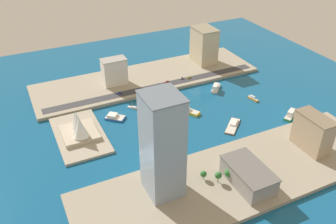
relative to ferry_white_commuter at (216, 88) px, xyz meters
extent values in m
plane|color=#145684|center=(-33.31, 53.78, -2.67)|extent=(440.00, 440.00, 0.00)
cube|color=#9E937F|center=(-118.87, 53.78, -1.13)|extent=(70.00, 240.00, 3.07)
cube|color=#9E937F|center=(52.25, 53.78, -1.13)|extent=(70.00, 240.00, 3.07)
cube|color=#A89E89|center=(-19.25, 144.98, -1.67)|extent=(69.00, 38.52, 2.00)
cube|color=#38383D|center=(27.87, 53.78, 0.47)|extent=(10.36, 228.00, 0.15)
cube|color=silver|center=(0.59, -0.55, -1.36)|extent=(17.93, 17.37, 2.61)
cone|color=silver|center=(7.96, -7.47, -1.36)|extent=(3.32, 3.32, 2.35)
cube|color=white|center=(-1.46, 1.37, 2.19)|extent=(10.39, 10.13, 4.49)
cube|color=beige|center=(0.59, -0.55, -0.01)|extent=(17.21, 16.67, 0.10)
cube|color=orange|center=(-32.72, -22.44, -1.74)|extent=(12.11, 5.18, 1.85)
cone|color=orange|center=(-38.98, -23.63, -1.74)|extent=(1.95, 1.95, 1.67)
cube|color=white|center=(-31.77, -22.26, 0.19)|extent=(5.29, 2.74, 2.01)
cube|color=beige|center=(-32.72, -22.44, -0.77)|extent=(11.62, 4.98, 0.10)
cube|color=white|center=(3.27, 89.36, -2.19)|extent=(9.26, 8.50, 0.96)
cone|color=white|center=(7.21, 92.75, -2.19)|extent=(1.22, 1.22, 0.86)
cube|color=white|center=(2.26, 88.49, -1.19)|extent=(4.90, 4.60, 1.04)
cube|color=beige|center=(3.27, 89.36, -1.66)|extent=(8.89, 8.16, 0.10)
cylinder|color=silver|center=(3.65, 89.69, 2.35)|extent=(0.24, 0.24, 8.11)
cube|color=blue|center=(-6.67, 109.75, -1.75)|extent=(18.53, 19.10, 1.84)
cone|color=blue|center=(-12.65, 103.07, -1.75)|extent=(2.34, 2.34, 1.66)
cube|color=white|center=(-4.95, 111.67, 0.35)|extent=(10.83, 10.86, 2.36)
cube|color=beige|center=(-6.67, 109.75, -0.78)|extent=(17.79, 18.33, 0.10)
cube|color=yellow|center=(-23.08, 46.92, -1.38)|extent=(27.47, 19.58, 2.57)
cone|color=yellow|center=(-35.72, 39.83, -1.38)|extent=(3.15, 3.15, 2.31)
cube|color=white|center=(-21.09, 48.03, 1.85)|extent=(10.90, 9.07, 3.90)
cube|color=beige|center=(-23.08, 46.92, -0.05)|extent=(26.37, 18.80, 0.10)
cube|color=brown|center=(-63.14, 22.13, -2.14)|extent=(23.36, 24.46, 1.07)
cone|color=brown|center=(-72.02, 31.83, -2.14)|extent=(1.36, 1.36, 0.96)
cube|color=white|center=(-60.24, 18.96, -0.82)|extent=(10.57, 10.90, 1.56)
cube|color=beige|center=(-63.14, 22.13, -1.55)|extent=(22.43, 23.48, 0.10)
cube|color=#2D8C4C|center=(-71.66, -35.53, -1.64)|extent=(16.58, 22.93, 2.05)
cone|color=#2D8C4C|center=(-65.85, -45.94, -1.64)|extent=(2.51, 2.51, 1.84)
cube|color=white|center=(-72.27, -34.43, 1.63)|extent=(8.70, 10.60, 4.50)
cube|color=beige|center=(-71.66, -35.53, -0.57)|extent=(15.91, 22.01, 0.10)
cube|color=#999EA3|center=(-53.30, 86.54, -2.04)|extent=(6.75, 11.82, 1.26)
cone|color=#999EA3|center=(-55.05, 92.25, -2.04)|extent=(1.42, 1.42, 1.13)
cube|color=white|center=(-52.75, 84.76, -0.38)|extent=(3.98, 6.20, 2.05)
cube|color=beige|center=(-53.30, 86.54, -1.36)|extent=(6.48, 11.35, 0.10)
cube|color=silver|center=(52.65, 89.51, 13.67)|extent=(14.15, 24.31, 26.54)
cube|color=#9D9992|center=(52.65, 89.51, 27.34)|extent=(14.72, 25.28, 0.80)
cube|color=tan|center=(-116.79, -12.55, 14.41)|extent=(29.29, 14.54, 28.02)
cube|color=#7C6B55|center=(-116.79, -12.55, 28.82)|extent=(30.46, 15.12, 0.80)
cube|color=gray|center=(-128.43, 54.96, 6.94)|extent=(37.84, 21.71, 13.08)
cube|color=slate|center=(-128.43, 54.96, 13.88)|extent=(39.35, 22.58, 0.80)
cube|color=#C6B793|center=(60.79, -20.72, 20.11)|extent=(29.03, 21.50, 39.43)
cube|color=gray|center=(60.79, -20.72, 40.22)|extent=(30.19, 22.36, 0.80)
cube|color=#8C9EB2|center=(-108.68, 110.02, 36.36)|extent=(24.66, 22.10, 71.92)
cube|color=slate|center=(-108.68, 110.02, 72.72)|extent=(25.65, 22.98, 0.80)
cylinder|color=black|center=(30.58, 24.04, 0.87)|extent=(0.26, 0.64, 0.64)
cylinder|color=black|center=(32.23, 24.02, 0.87)|extent=(0.26, 0.64, 0.64)
cylinder|color=black|center=(30.55, 21.06, 0.87)|extent=(0.26, 0.64, 0.64)
cylinder|color=black|center=(32.20, 21.05, 0.87)|extent=(0.26, 0.64, 0.64)
cube|color=#B7B7BC|center=(31.39, 22.54, 1.17)|extent=(1.88, 4.27, 0.80)
cube|color=#262D38|center=(31.39, 22.33, 1.83)|extent=(1.65, 2.39, 0.53)
cylinder|color=black|center=(28.85, 95.07, 0.87)|extent=(0.26, 0.64, 0.64)
cylinder|color=black|center=(30.44, 95.11, 0.87)|extent=(0.26, 0.64, 0.64)
cylinder|color=black|center=(28.92, 91.55, 0.87)|extent=(0.26, 0.64, 0.64)
cylinder|color=black|center=(30.51, 91.58, 0.87)|extent=(0.26, 0.64, 0.64)
cube|color=blue|center=(29.68, 93.33, 1.21)|extent=(1.88, 5.08, 0.88)
cube|color=#262D38|center=(29.69, 93.07, 1.92)|extent=(1.63, 2.85, 0.54)
cylinder|color=black|center=(28.87, 16.55, 0.87)|extent=(0.26, 0.64, 0.64)
cylinder|color=black|center=(30.61, 16.57, 0.87)|extent=(0.26, 0.64, 0.64)
cylinder|color=black|center=(28.91, 13.07, 0.87)|extent=(0.26, 0.64, 0.64)
cylinder|color=black|center=(30.65, 13.09, 0.87)|extent=(0.26, 0.64, 0.64)
cube|color=yellow|center=(29.76, 14.82, 1.15)|extent=(1.99, 5.00, 0.77)
cube|color=#262D38|center=(29.76, 14.57, 1.77)|extent=(1.73, 2.81, 0.47)
cylinder|color=black|center=(26.30, 46.12, 0.87)|extent=(0.27, 0.65, 0.64)
cylinder|color=black|center=(24.64, 46.06, 0.87)|extent=(0.27, 0.65, 0.64)
cylinder|color=black|center=(26.18, 49.43, 0.87)|extent=(0.27, 0.65, 0.64)
cylinder|color=black|center=(24.52, 49.37, 0.87)|extent=(0.27, 0.65, 0.64)
cube|color=black|center=(25.41, 47.75, 1.21)|extent=(2.03, 4.80, 0.88)
cube|color=#262D38|center=(25.40, 47.98, 1.97)|extent=(1.73, 2.71, 0.63)
cylinder|color=black|center=(30.02, 41.86, 0.87)|extent=(0.27, 0.65, 0.64)
cylinder|color=black|center=(31.52, 41.91, 0.87)|extent=(0.27, 0.65, 0.64)
cylinder|color=black|center=(30.13, 38.40, 0.87)|extent=(0.27, 0.65, 0.64)
cylinder|color=black|center=(31.64, 38.45, 0.87)|extent=(0.27, 0.65, 0.64)
cube|color=red|center=(30.83, 40.15, 1.20)|extent=(1.87, 5.00, 0.86)
cube|color=#262D38|center=(30.83, 39.90, 1.91)|extent=(1.59, 2.82, 0.57)
cylinder|color=black|center=(21.76, 21.23, 3.15)|extent=(0.18, 0.18, 5.50)
cube|color=black|center=(21.76, 21.23, 6.40)|extent=(0.36, 0.36, 1.00)
sphere|color=red|center=(21.76, 21.23, 6.75)|extent=(0.24, 0.24, 0.24)
sphere|color=yellow|center=(21.76, 21.23, 6.40)|extent=(0.24, 0.24, 0.24)
sphere|color=green|center=(21.76, 21.23, 6.05)|extent=(0.24, 0.24, 0.24)
cube|color=#BCAD93|center=(-19.25, 144.98, 0.83)|extent=(31.95, 28.72, 3.00)
cone|color=white|center=(-27.25, 144.98, 10.10)|extent=(14.53, 12.87, 16.88)
cone|color=white|center=(-19.25, 144.98, 11.00)|extent=(13.56, 10.62, 18.97)
cone|color=white|center=(-11.45, 144.98, 9.34)|extent=(10.74, 8.50, 15.24)
cylinder|color=brown|center=(-119.78, 64.55, 2.14)|extent=(0.50, 0.50, 3.47)
sphere|color=#2D7233|center=(-119.78, 64.55, 6.40)|extent=(6.33, 6.33, 6.33)
cylinder|color=brown|center=(-118.68, 72.70, 2.34)|extent=(0.50, 0.50, 3.88)
sphere|color=#2D7233|center=(-118.68, 72.70, 6.26)|extent=(4.94, 4.94, 4.94)
cylinder|color=brown|center=(-111.83, 80.36, 1.74)|extent=(0.50, 0.50, 2.69)
sphere|color=#2D7233|center=(-111.83, 80.36, 4.91)|extent=(4.56, 4.56, 4.56)
camera|label=1|loc=(-270.98, 184.10, 174.04)|focal=38.48mm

